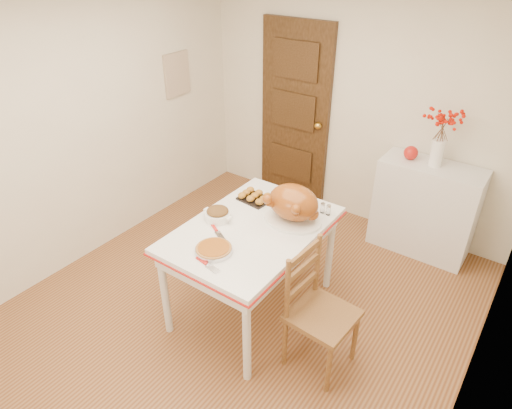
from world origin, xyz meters
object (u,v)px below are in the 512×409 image
Objects in this scene: turkey_platter at (293,204)px; pumpkin_pie at (214,249)px; sideboard at (424,209)px; kitchen_table at (252,269)px; chair_oak at (323,313)px.

pumpkin_pie is at bearing -108.94° from turkey_platter.
kitchen_table is (-0.87, -1.68, -0.05)m from sideboard.
kitchen_table is 0.61m from pumpkin_pie.
pumpkin_pie is at bearing -113.49° from sideboard.
kitchen_table is at bearing -117.46° from sideboard.
pumpkin_pie is at bearing -95.21° from kitchen_table.
chair_oak is 0.90m from pumpkin_pie.
turkey_platter is 1.79× the size of pumpkin_pie.
sideboard reaches higher than pumpkin_pie.
turkey_platter reaches higher than kitchen_table.
sideboard is at bearing 62.54° from kitchen_table.
sideboard is 0.68× the size of kitchen_table.
sideboard is 2.32m from pumpkin_pie.
chair_oak reaches higher than kitchen_table.
chair_oak reaches higher than sideboard.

